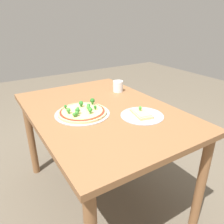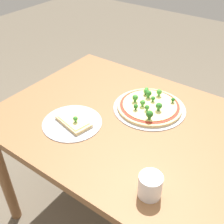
% 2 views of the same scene
% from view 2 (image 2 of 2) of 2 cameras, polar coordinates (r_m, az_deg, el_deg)
% --- Properties ---
extents(ground_plane, '(8.00, 8.00, 0.00)m').
position_cam_2_polar(ground_plane, '(1.89, 3.29, -20.79)').
color(ground_plane, brown).
extents(dining_table, '(1.29, 0.91, 0.77)m').
position_cam_2_polar(dining_table, '(1.37, 4.26, -5.35)').
color(dining_table, brown).
rests_on(dining_table, ground_plane).
extents(pizza_tray_whole, '(0.36, 0.36, 0.07)m').
position_cam_2_polar(pizza_tray_whole, '(1.40, 7.57, 1.24)').
color(pizza_tray_whole, '#A3A3A8').
rests_on(pizza_tray_whole, dining_table).
extents(pizza_tray_slice, '(0.28, 0.28, 0.05)m').
position_cam_2_polar(pizza_tray_slice, '(1.31, -7.94, -2.03)').
color(pizza_tray_slice, '#A3A3A8').
rests_on(pizza_tray_slice, dining_table).
extents(drinking_cup, '(0.08, 0.08, 0.09)m').
position_cam_2_polar(drinking_cup, '(1.00, 7.75, -14.60)').
color(drinking_cup, white).
rests_on(drinking_cup, dining_table).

